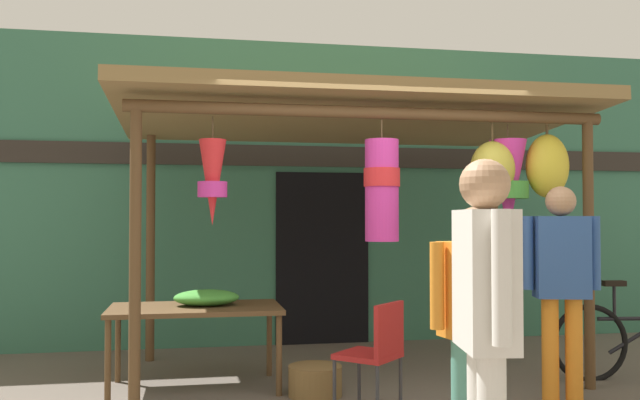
# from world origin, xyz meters

# --- Properties ---
(shop_facade) EXTENTS (10.84, 0.29, 3.53)m
(shop_facade) POSITION_xyz_m (0.00, 2.75, 1.76)
(shop_facade) COLOR #387056
(shop_facade) RESTS_ON ground_plane
(market_stall_canopy) EXTENTS (4.29, 2.37, 2.58)m
(market_stall_canopy) POSITION_xyz_m (0.18, 0.89, 2.25)
(market_stall_canopy) COLOR brown
(market_stall_canopy) RESTS_ON ground_plane
(display_table) EXTENTS (1.46, 0.83, 0.70)m
(display_table) POSITION_xyz_m (-1.40, 0.75, 0.64)
(display_table) COLOR brown
(display_table) RESTS_ON ground_plane
(flower_heap_on_table) EXTENTS (0.56, 0.40, 0.14)m
(flower_heap_on_table) POSITION_xyz_m (-1.29, 0.78, 0.77)
(flower_heap_on_table) COLOR green
(flower_heap_on_table) RESTS_ON display_table
(folding_chair) EXTENTS (0.57, 0.57, 0.84)m
(folding_chair) POSITION_xyz_m (-0.08, -0.33, 0.50)
(folding_chair) COLOR #AD1E1E
(folding_chair) RESTS_ON ground_plane
(wicker_basket_by_table) EXTENTS (0.44, 0.44, 0.25)m
(wicker_basket_by_table) POSITION_xyz_m (-0.43, 0.32, 0.12)
(wicker_basket_by_table) COLOR brown
(wicker_basket_by_table) RESTS_ON ground_plane
(customer_foreground) EXTENTS (0.28, 0.59, 1.74)m
(customer_foreground) POSITION_xyz_m (-0.09, -2.26, 1.03)
(customer_foreground) COLOR silver
(customer_foreground) RESTS_ON ground_plane
(shopper_by_bananas) EXTENTS (0.59, 0.28, 1.53)m
(shopper_by_bananas) POSITION_xyz_m (0.24, -1.37, 0.89)
(shopper_by_bananas) COLOR #4C8E7A
(shopper_by_bananas) RESTS_ON ground_plane
(passerby_at_right) EXTENTS (0.58, 0.31, 1.71)m
(passerby_at_right) POSITION_xyz_m (1.39, -0.36, 1.01)
(passerby_at_right) COLOR orange
(passerby_at_right) RESTS_ON ground_plane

